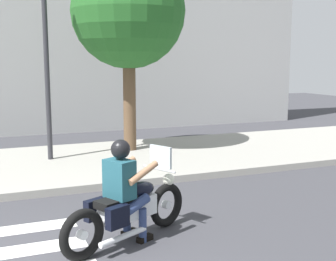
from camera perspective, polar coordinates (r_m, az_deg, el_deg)
motorcycle at (r=6.16m, az=-5.09°, el=-10.08°), size 2.06×1.10×1.26m
rider at (r=6.01m, az=-5.70°, el=-6.90°), size 0.76×0.70×1.45m
street_lamp at (r=10.77m, az=-15.50°, el=9.98°), size 0.28×0.28×4.54m
tree_near_rack at (r=11.67m, az=-5.16°, el=15.01°), size 2.93×2.93×5.22m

